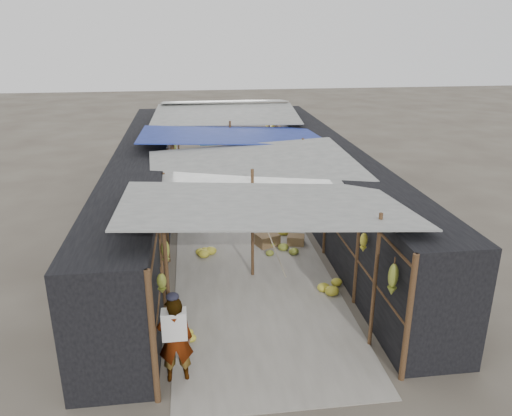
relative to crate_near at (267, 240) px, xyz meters
name	(u,v)px	position (x,y,z in m)	size (l,w,h in m)	color
ground	(273,352)	(-0.60, -4.62, -0.17)	(80.00, 80.00, 0.00)	#6B6356
aisle_slab	(238,221)	(-0.60, 1.88, -0.16)	(3.60, 16.00, 0.02)	#9E998E
stall_left	(144,189)	(-3.30, 1.88, 0.98)	(1.40, 15.00, 2.30)	black
stall_right	(327,182)	(2.10, 1.88, 0.98)	(1.40, 15.00, 2.30)	black
crate_near	(267,240)	(0.00, 0.00, 0.00)	(0.56, 0.45, 0.34)	#907049
crate_mid	(296,240)	(0.77, -0.03, -0.03)	(0.44, 0.36, 0.27)	#907049
crate_back	(206,183)	(-1.43, 5.46, -0.01)	(0.48, 0.39, 0.31)	#907049
black_basin	(272,194)	(0.78, 4.09, -0.07)	(0.66, 0.66, 0.20)	black
vendor_elderly	(175,339)	(-2.30, -5.12, 0.61)	(0.57, 0.37, 1.55)	silver
shopper_blue	(199,201)	(-1.77, 1.63, 0.61)	(0.76, 0.59, 1.56)	#1D5093
vendor_seated	(275,175)	(1.07, 5.02, 0.32)	(0.63, 0.36, 0.98)	#4B4841
market_canopy	(237,141)	(-0.57, 2.22, 2.24)	(5.62, 15.20, 2.77)	brown
hanging_bananas	(236,167)	(-0.63, 2.17, 1.47)	(3.95, 14.02, 0.78)	olive
floor_bananas	(231,223)	(-0.86, 1.36, -0.01)	(3.94, 10.98, 0.35)	olive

